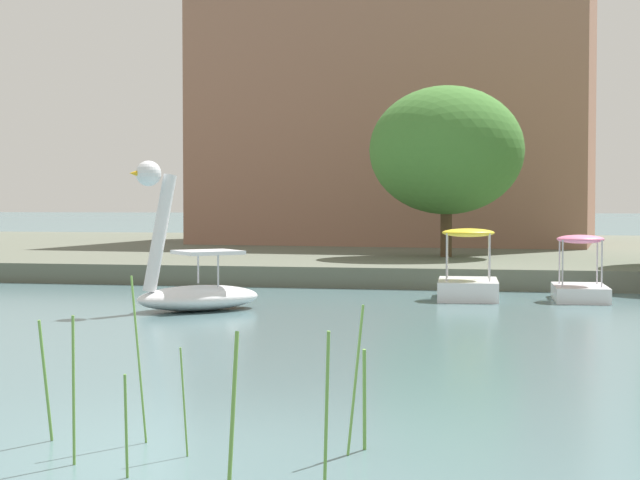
{
  "coord_description": "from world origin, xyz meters",
  "views": [
    {
      "loc": [
        2.61,
        -8.56,
        2.25
      ],
      "look_at": [
        -1.97,
        14.06,
        1.38
      ],
      "focal_mm": 55.74,
      "sensor_mm": 36.0,
      "label": 1
    }
  ],
  "objects_px": {
    "swan_boat": "(193,283)",
    "tree_broadleaf_behind_dock": "(447,150)",
    "pedal_boat_yellow": "(468,279)",
    "parked_van": "(368,220)",
    "pedal_boat_pink": "(580,280)"
  },
  "relations": [
    {
      "from": "swan_boat",
      "to": "tree_broadleaf_behind_dock",
      "type": "bearing_deg",
      "value": 69.01
    },
    {
      "from": "swan_boat",
      "to": "pedal_boat_yellow",
      "type": "distance_m",
      "value": 6.6
    },
    {
      "from": "pedal_boat_yellow",
      "to": "parked_van",
      "type": "height_order",
      "value": "parked_van"
    },
    {
      "from": "swan_boat",
      "to": "pedal_boat_yellow",
      "type": "xyz_separation_m",
      "value": [
        5.48,
        3.68,
        -0.11
      ]
    },
    {
      "from": "pedal_boat_yellow",
      "to": "parked_van",
      "type": "distance_m",
      "value": 19.31
    },
    {
      "from": "pedal_boat_pink",
      "to": "swan_boat",
      "type": "bearing_deg",
      "value": -154.51
    },
    {
      "from": "swan_boat",
      "to": "pedal_boat_pink",
      "type": "relative_size",
      "value": 1.51
    },
    {
      "from": "pedal_boat_yellow",
      "to": "pedal_boat_pink",
      "type": "xyz_separation_m",
      "value": [
        2.54,
        0.14,
        -0.01
      ]
    },
    {
      "from": "pedal_boat_yellow",
      "to": "pedal_boat_pink",
      "type": "bearing_deg",
      "value": 3.21
    },
    {
      "from": "tree_broadleaf_behind_dock",
      "to": "pedal_boat_pink",
      "type": "bearing_deg",
      "value": -64.63
    },
    {
      "from": "pedal_boat_yellow",
      "to": "tree_broadleaf_behind_dock",
      "type": "height_order",
      "value": "tree_broadleaf_behind_dock"
    },
    {
      "from": "pedal_boat_pink",
      "to": "parked_van",
      "type": "relative_size",
      "value": 0.41
    },
    {
      "from": "pedal_boat_pink",
      "to": "tree_broadleaf_behind_dock",
      "type": "distance_m",
      "value": 9.11
    },
    {
      "from": "pedal_boat_yellow",
      "to": "pedal_boat_pink",
      "type": "height_order",
      "value": "pedal_boat_yellow"
    },
    {
      "from": "pedal_boat_pink",
      "to": "tree_broadleaf_behind_dock",
      "type": "xyz_separation_m",
      "value": [
        -3.62,
        7.64,
        3.41
      ]
    }
  ]
}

